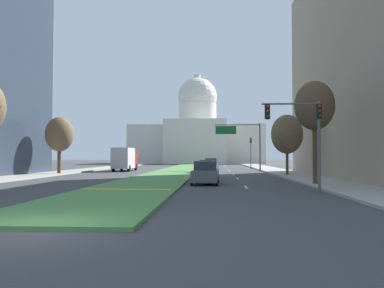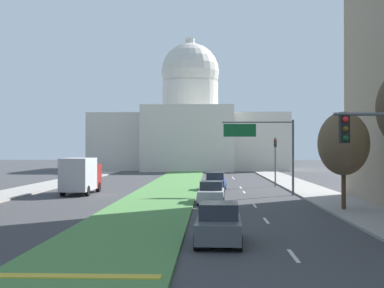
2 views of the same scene
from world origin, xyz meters
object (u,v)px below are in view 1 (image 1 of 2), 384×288
(street_tree_left_mid, at_px, (59,135))
(sedan_midblock, at_px, (207,167))
(street_tree_right_near, at_px, (314,106))
(street_tree_right_mid, at_px, (287,134))
(capitol_building, at_px, (197,136))
(sedan_lead_stopped, at_px, (206,173))
(traffic_light_far_right, at_px, (251,148))
(sedan_distant, at_px, (211,165))
(traffic_light_near_right, at_px, (304,126))
(overhead_guide_sign, at_px, (242,137))
(box_truck_delivery, at_px, (125,159))

(street_tree_left_mid, xyz_separation_m, sedan_midblock, (16.63, 2.54, -3.75))
(street_tree_right_near, distance_m, street_tree_right_mid, 12.50)
(capitol_building, bearing_deg, sedan_lead_stopped, -86.83)
(street_tree_left_mid, xyz_separation_m, sedan_lead_stopped, (16.92, -13.39, -3.72))
(traffic_light_far_right, height_order, street_tree_left_mid, street_tree_left_mid)
(sedan_midblock, distance_m, sedan_distant, 11.55)
(sedan_distant, bearing_deg, street_tree_right_mid, -63.47)
(traffic_light_near_right, relative_size, street_tree_left_mid, 0.80)
(street_tree_right_near, bearing_deg, overhead_guide_sign, 97.94)
(street_tree_right_near, xyz_separation_m, sedan_midblock, (-8.00, 16.98, -4.81))
(traffic_light_far_right, height_order, sedan_lead_stopped, traffic_light_far_right)
(street_tree_right_near, relative_size, sedan_distant, 1.64)
(sedan_lead_stopped, bearing_deg, box_truck_delivery, 116.99)
(box_truck_delivery, bearing_deg, overhead_guide_sign, -1.84)
(street_tree_right_mid, distance_m, sedan_lead_stopped, 14.43)
(street_tree_right_near, distance_m, box_truck_delivery, 31.36)
(traffic_light_far_right, bearing_deg, box_truck_delivery, -151.30)
(sedan_lead_stopped, height_order, box_truck_delivery, box_truck_delivery)
(sedan_lead_stopped, bearing_deg, sedan_midblock, 91.07)
(street_tree_left_mid, distance_m, sedan_distant, 22.41)
(overhead_guide_sign, bearing_deg, traffic_light_near_right, -87.42)
(overhead_guide_sign, bearing_deg, street_tree_right_near, -82.06)
(street_tree_right_mid, distance_m, box_truck_delivery, 23.35)
(sedan_midblock, distance_m, box_truck_delivery, 13.64)
(overhead_guide_sign, bearing_deg, sedan_midblock, -124.88)
(box_truck_delivery, bearing_deg, sedan_distant, 19.77)
(sedan_distant, bearing_deg, sedan_lead_stopped, -90.26)
(capitol_building, relative_size, sedan_lead_stopped, 8.59)
(street_tree_right_near, bearing_deg, traffic_light_near_right, -110.75)
(street_tree_right_mid, bearing_deg, box_truck_delivery, 149.40)
(street_tree_right_mid, bearing_deg, sedan_midblock, 151.70)
(overhead_guide_sign, height_order, box_truck_delivery, overhead_guide_sign)
(traffic_light_near_right, relative_size, sedan_lead_stopped, 1.21)
(overhead_guide_sign, height_order, sedan_midblock, overhead_guide_sign)
(street_tree_right_mid, bearing_deg, street_tree_right_near, -92.10)
(overhead_guide_sign, distance_m, box_truck_delivery, 16.49)
(street_tree_right_near, bearing_deg, street_tree_left_mid, 149.60)
(traffic_light_far_right, xyz_separation_m, sedan_distant, (-6.42, -5.76, -2.50))
(sedan_midblock, bearing_deg, sedan_lead_stopped, -88.93)
(sedan_lead_stopped, bearing_deg, street_tree_right_near, -7.83)
(capitol_building, relative_size, street_tree_right_mid, 5.76)
(overhead_guide_sign, xyz_separation_m, box_truck_delivery, (-16.20, 0.52, -3.00))
(street_tree_right_near, height_order, street_tree_right_mid, street_tree_right_near)
(capitol_building, relative_size, traffic_light_near_right, 7.07)
(street_tree_left_mid, bearing_deg, sedan_lead_stopped, -38.34)
(box_truck_delivery, bearing_deg, capitol_building, 82.52)
(traffic_light_far_right, bearing_deg, capitol_building, 103.32)
(street_tree_right_near, distance_m, sedan_distant, 29.90)
(traffic_light_far_right, bearing_deg, overhead_guide_sign, -101.50)
(traffic_light_near_right, distance_m, street_tree_right_mid, 17.89)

